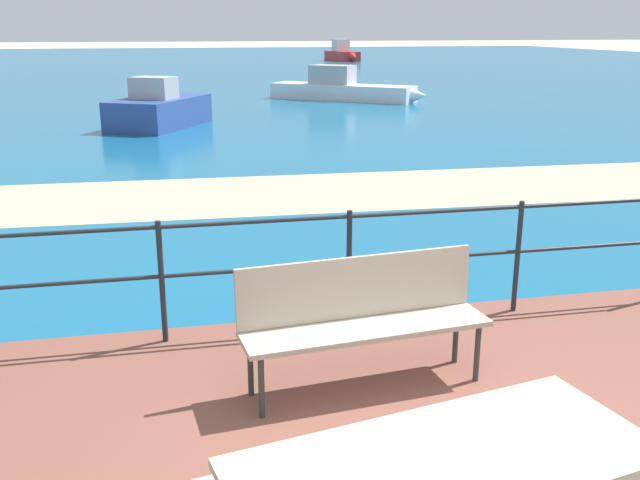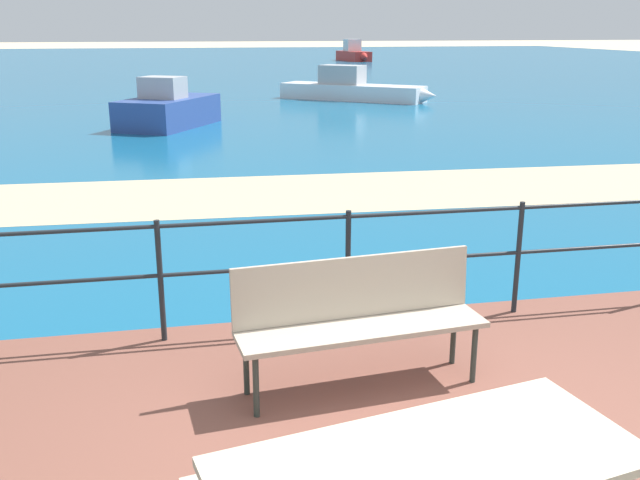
% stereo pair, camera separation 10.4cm
% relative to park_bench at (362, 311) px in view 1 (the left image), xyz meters
% --- Properties ---
extents(sea_water, '(90.00, 90.00, 0.01)m').
position_rel_park_bench_xyz_m(sea_water, '(0.16, 38.61, -0.58)').
color(sea_water, '#145B84').
rests_on(sea_water, ground).
extents(beach_strip, '(54.06, 4.43, 0.01)m').
position_rel_park_bench_xyz_m(beach_strip, '(0.16, 6.09, -0.58)').
color(beach_strip, tan).
rests_on(beach_strip, ground).
extents(park_bench, '(1.72, 0.59, 0.88)m').
position_rel_park_bench_xyz_m(park_bench, '(0.00, 0.00, 0.00)').
color(park_bench, tan).
rests_on(park_bench, patio_paving).
extents(railing_fence, '(5.94, 0.04, 0.97)m').
position_rel_park_bench_xyz_m(railing_fence, '(0.16, 0.97, 0.09)').
color(railing_fence, '#1E2328').
rests_on(railing_fence, patio_paving).
extents(boat_near, '(4.81, 4.05, 1.15)m').
position_rel_park_bench_xyz_m(boat_near, '(4.77, 19.64, -0.21)').
color(boat_near, silver).
rests_on(boat_near, sea_water).
extents(boat_mid, '(2.70, 3.48, 1.24)m').
position_rel_park_bench_xyz_m(boat_mid, '(-1.28, 14.06, -0.16)').
color(boat_mid, '#2D478C').
rests_on(boat_mid, sea_water).
extents(boat_far, '(1.94, 4.09, 1.52)m').
position_rel_park_bench_xyz_m(boat_far, '(11.74, 47.58, -0.09)').
color(boat_far, red).
rests_on(boat_far, sea_water).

